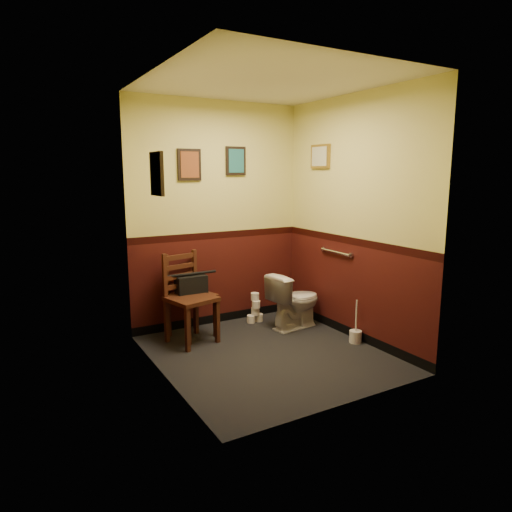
% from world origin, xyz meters
% --- Properties ---
extents(floor, '(2.20, 2.40, 0.00)m').
position_xyz_m(floor, '(0.00, 0.00, 0.00)').
color(floor, black).
rests_on(floor, ground).
extents(ceiling, '(2.20, 2.40, 0.00)m').
position_xyz_m(ceiling, '(0.00, 0.00, 2.70)').
color(ceiling, silver).
rests_on(ceiling, ground).
extents(wall_back, '(2.20, 0.00, 2.70)m').
position_xyz_m(wall_back, '(0.00, 1.20, 1.35)').
color(wall_back, '#3D100D').
rests_on(wall_back, ground).
extents(wall_front, '(2.20, 0.00, 2.70)m').
position_xyz_m(wall_front, '(0.00, -1.20, 1.35)').
color(wall_front, '#3D100D').
rests_on(wall_front, ground).
extents(wall_left, '(0.00, 2.40, 2.70)m').
position_xyz_m(wall_left, '(-1.10, 0.00, 1.35)').
color(wall_left, '#3D100D').
rests_on(wall_left, ground).
extents(wall_right, '(0.00, 2.40, 2.70)m').
position_xyz_m(wall_right, '(1.10, 0.00, 1.35)').
color(wall_right, '#3D100D').
rests_on(wall_right, ground).
extents(grab_bar, '(0.05, 0.56, 0.06)m').
position_xyz_m(grab_bar, '(1.07, 0.25, 0.95)').
color(grab_bar, silver).
rests_on(grab_bar, wall_right).
extents(framed_print_back_a, '(0.28, 0.04, 0.36)m').
position_xyz_m(framed_print_back_a, '(-0.35, 1.18, 1.95)').
color(framed_print_back_a, black).
rests_on(framed_print_back_a, wall_back).
extents(framed_print_back_b, '(0.26, 0.04, 0.34)m').
position_xyz_m(framed_print_back_b, '(0.25, 1.18, 2.00)').
color(framed_print_back_b, black).
rests_on(framed_print_back_b, wall_back).
extents(framed_print_left, '(0.04, 0.30, 0.38)m').
position_xyz_m(framed_print_left, '(-1.08, 0.10, 1.85)').
color(framed_print_left, black).
rests_on(framed_print_left, wall_left).
extents(framed_print_right, '(0.04, 0.34, 0.28)m').
position_xyz_m(framed_print_right, '(1.08, 0.60, 2.05)').
color(framed_print_right, olive).
rests_on(framed_print_right, wall_right).
extents(toilet, '(0.72, 0.46, 0.66)m').
position_xyz_m(toilet, '(0.72, 0.56, 0.33)').
color(toilet, white).
rests_on(toilet, floor).
extents(toilet_brush, '(0.14, 0.14, 0.49)m').
position_xyz_m(toilet_brush, '(1.02, -0.20, 0.08)').
color(toilet_brush, silver).
rests_on(toilet_brush, floor).
extents(chair_left, '(0.56, 0.56, 1.00)m').
position_xyz_m(chair_left, '(-0.56, 0.76, 0.50)').
color(chair_left, '#422013').
rests_on(chair_left, floor).
extents(chair_right, '(0.54, 0.54, 0.96)m').
position_xyz_m(chair_right, '(-0.49, 0.93, 0.48)').
color(chair_right, '#422013').
rests_on(chair_right, floor).
extents(handbag, '(0.34, 0.17, 0.25)m').
position_xyz_m(handbag, '(-0.48, 0.89, 0.61)').
color(handbag, black).
rests_on(handbag, chair_right).
extents(tp_stack, '(0.22, 0.13, 0.38)m').
position_xyz_m(tp_stack, '(0.40, 0.97, 0.16)').
color(tp_stack, silver).
rests_on(tp_stack, floor).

